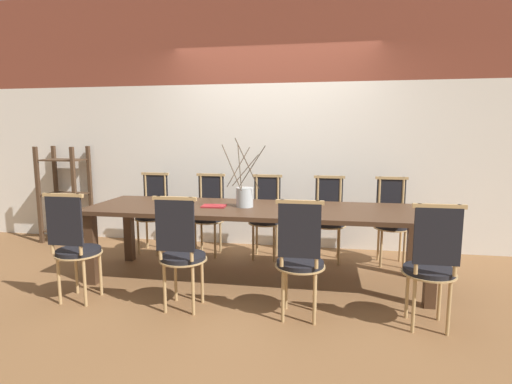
% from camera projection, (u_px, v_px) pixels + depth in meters
% --- Properties ---
extents(ground_plane, '(16.00, 16.00, 0.00)m').
position_uv_depth(ground_plane, '(256.00, 280.00, 3.94)').
color(ground_plane, brown).
extents(wall_rear, '(12.00, 0.06, 3.20)m').
position_uv_depth(wall_rear, '(274.00, 120.00, 4.97)').
color(wall_rear, silver).
rests_on(wall_rear, ground_plane).
extents(dining_table, '(3.26, 0.95, 0.73)m').
position_uv_depth(dining_table, '(256.00, 215.00, 3.85)').
color(dining_table, '#422B1C').
rests_on(dining_table, ground_plane).
extents(chair_near_leftend, '(0.39, 0.39, 0.96)m').
position_uv_depth(chair_near_leftend, '(74.00, 244.00, 3.35)').
color(chair_near_leftend, black).
rests_on(chair_near_leftend, ground_plane).
extents(chair_near_left, '(0.39, 0.39, 0.96)m').
position_uv_depth(chair_near_left, '(181.00, 250.00, 3.19)').
color(chair_near_left, black).
rests_on(chair_near_left, ground_plane).
extents(chair_near_center, '(0.39, 0.39, 0.96)m').
position_uv_depth(chair_near_center, '(300.00, 256.00, 3.03)').
color(chair_near_center, black).
rests_on(chair_near_center, ground_plane).
extents(chair_near_right, '(0.39, 0.39, 0.96)m').
position_uv_depth(chair_near_right, '(431.00, 263.00, 2.87)').
color(chair_near_right, black).
rests_on(chair_near_right, ground_plane).
extents(chair_far_leftend, '(0.39, 0.39, 0.96)m').
position_uv_depth(chair_far_leftend, '(153.00, 210.00, 4.87)').
color(chair_far_leftend, black).
rests_on(chair_far_leftend, ground_plane).
extents(chair_far_left, '(0.39, 0.39, 0.96)m').
position_uv_depth(chair_far_left, '(209.00, 212.00, 4.75)').
color(chair_far_left, black).
rests_on(chair_far_left, ground_plane).
extents(chair_far_center, '(0.39, 0.39, 0.96)m').
position_uv_depth(chair_far_center, '(266.00, 214.00, 4.63)').
color(chair_far_center, black).
rests_on(chair_far_center, ground_plane).
extents(chair_far_right, '(0.39, 0.39, 0.96)m').
position_uv_depth(chair_far_right, '(328.00, 216.00, 4.51)').
color(chair_far_right, black).
rests_on(chair_far_right, ground_plane).
extents(chair_far_rightend, '(0.39, 0.39, 0.96)m').
position_uv_depth(chair_far_rightend, '(391.00, 218.00, 4.39)').
color(chair_far_rightend, black).
rests_on(chair_far_rightend, ground_plane).
extents(vase_centerpiece, '(0.41, 0.41, 0.67)m').
position_uv_depth(vase_centerpiece, '(245.00, 196.00, 3.85)').
color(vase_centerpiece, '#B2BCC1').
rests_on(vase_centerpiece, dining_table).
extents(book_stack, '(0.23, 0.17, 0.01)m').
position_uv_depth(book_stack, '(214.00, 206.00, 3.87)').
color(book_stack, maroon).
rests_on(book_stack, dining_table).
extents(shelving_rack, '(0.56, 0.39, 1.27)m').
position_uv_depth(shelving_rack, '(65.00, 194.00, 5.32)').
color(shelving_rack, '#422D1E').
rests_on(shelving_rack, ground_plane).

